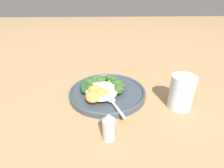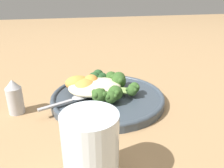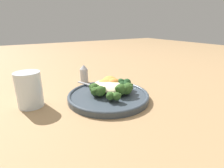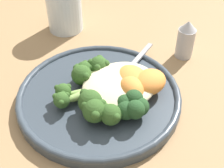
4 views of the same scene
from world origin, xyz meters
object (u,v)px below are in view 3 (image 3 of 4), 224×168
object	(u,v)px
kale_tuft	(124,84)
broccoli_stalk_2	(101,91)
broccoli_stalk_6	(122,89)
sweet_potato_chunk_0	(114,83)
quinoa_mound	(109,86)
water_glass	(29,90)
broccoli_stalk_1	(99,90)
broccoli_stalk_7	(121,88)
broccoli_stalk_0	(96,88)
sweet_potato_chunk_2	(107,83)
broccoli_stalk_4	(114,94)
spoon	(94,86)
broccoli_stalk_5	(119,89)
plate	(108,96)
salt_shaker	(84,74)
sweet_potato_chunk_1	(110,81)
broccoli_stalk_3	(109,94)

from	to	relation	value
kale_tuft	broccoli_stalk_2	bearing A→B (deg)	-80.78
broccoli_stalk_6	sweet_potato_chunk_0	size ratio (longest dim) A/B	2.12
quinoa_mound	water_glass	world-z (taller)	water_glass
broccoli_stalk_1	broccoli_stalk_2	world-z (taller)	broccoli_stalk_2
broccoli_stalk_7	broccoli_stalk_2	bearing A→B (deg)	-145.62
quinoa_mound	broccoli_stalk_0	world-z (taller)	broccoli_stalk_0
sweet_potato_chunk_2	water_glass	size ratio (longest dim) A/B	0.62
broccoli_stalk_4	spoon	distance (m)	0.12
broccoli_stalk_2	broccoli_stalk_5	distance (m)	0.06
broccoli_stalk_6	broccoli_stalk_7	size ratio (longest dim) A/B	0.99
broccoli_stalk_7	sweet_potato_chunk_0	size ratio (longest dim) A/B	2.15
quinoa_mound	broccoli_stalk_7	xyz separation A→B (m)	(0.04, 0.03, -0.00)
plate	sweet_potato_chunk_0	size ratio (longest dim) A/B	5.58
broccoli_stalk_5	water_glass	distance (m)	0.28
sweet_potato_chunk_0	spoon	xyz separation A→B (m)	(-0.05, -0.06, -0.01)
broccoli_stalk_0	salt_shaker	distance (m)	0.19
sweet_potato_chunk_2	spoon	size ratio (longest dim) A/B	0.57
sweet_potato_chunk_0	sweet_potato_chunk_1	size ratio (longest dim) A/B	0.79
kale_tuft	salt_shaker	bearing A→B (deg)	-160.26
broccoli_stalk_7	sweet_potato_chunk_0	world-z (taller)	sweet_potato_chunk_0
broccoli_stalk_6	water_glass	distance (m)	0.30
plate	broccoli_stalk_3	size ratio (longest dim) A/B	2.45
broccoli_stalk_7	water_glass	world-z (taller)	water_glass
sweet_potato_chunk_2	broccoli_stalk_0	bearing A→B (deg)	-66.68
broccoli_stalk_5	sweet_potato_chunk_2	bearing A→B (deg)	161.69
plate	broccoli_stalk_0	size ratio (longest dim) A/B	3.44
broccoli_stalk_6	kale_tuft	xyz separation A→B (m)	(-0.04, 0.03, 0.00)
broccoli_stalk_6	salt_shaker	bearing A→B (deg)	157.14
broccoli_stalk_3	kale_tuft	world-z (taller)	kale_tuft
spoon	salt_shaker	size ratio (longest dim) A/B	1.50
broccoli_stalk_7	sweet_potato_chunk_1	xyz separation A→B (m)	(-0.08, 0.00, 0.00)
broccoli_stalk_5	broccoli_stalk_6	distance (m)	0.01
broccoli_stalk_3	kale_tuft	xyz separation A→B (m)	(-0.04, 0.09, 0.01)
quinoa_mound	sweet_potato_chunk_2	distance (m)	0.02
broccoli_stalk_3	salt_shaker	world-z (taller)	salt_shaker
broccoli_stalk_6	spoon	size ratio (longest dim) A/B	0.88
broccoli_stalk_1	kale_tuft	xyz separation A→B (m)	(-0.00, 0.10, 0.00)
broccoli_stalk_3	broccoli_stalk_7	xyz separation A→B (m)	(-0.02, 0.06, 0.00)
broccoli_stalk_6	water_glass	xyz separation A→B (m)	(-0.11, -0.27, 0.02)
plate	broccoli_stalk_7	world-z (taller)	broccoli_stalk_7
plate	sweet_potato_chunk_2	world-z (taller)	sweet_potato_chunk_2
broccoli_stalk_0	spoon	world-z (taller)	broccoli_stalk_0
broccoli_stalk_0	sweet_potato_chunk_0	xyz separation A→B (m)	(-0.01, 0.08, 0.00)
broccoli_stalk_5	sweet_potato_chunk_2	world-z (taller)	broccoli_stalk_5
quinoa_mound	broccoli_stalk_0	bearing A→B (deg)	-88.93
quinoa_mound	salt_shaker	world-z (taller)	salt_shaker
broccoli_stalk_4	kale_tuft	bearing A→B (deg)	136.00
quinoa_mound	broccoli_stalk_2	world-z (taller)	broccoli_stalk_2
broccoli_stalk_0	sweet_potato_chunk_2	size ratio (longest dim) A/B	1.19
broccoli_stalk_3	broccoli_stalk_5	bearing A→B (deg)	121.76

